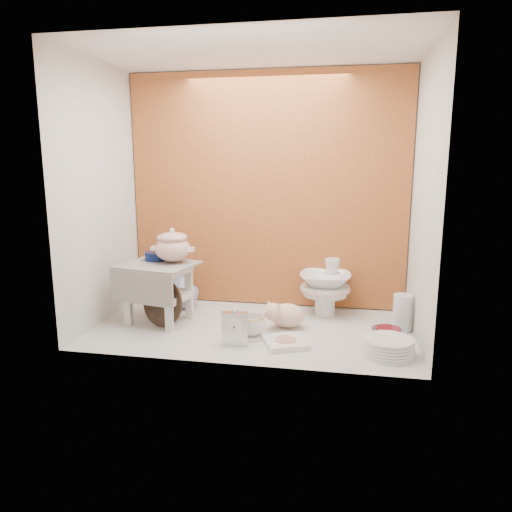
{
  "coord_description": "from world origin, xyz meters",
  "views": [
    {
      "loc": [
        0.5,
        -2.55,
        0.95
      ],
      "look_at": [
        0.02,
        0.02,
        0.42
      ],
      "focal_mm": 33.5,
      "sensor_mm": 36.0,
      "label": 1
    }
  ],
  "objects_px": {
    "blue_white_vase": "(181,289)",
    "mantel_clock": "(235,327)",
    "plush_pig": "(287,315)",
    "dinner_plate_stack": "(388,347)",
    "soup_tureen": "(172,245)",
    "gold_rim_teacup": "(252,325)",
    "floral_platter": "(165,276)",
    "step_stool": "(159,293)",
    "porcelain_tower": "(325,287)",
    "crystal_bowl": "(388,334)"
  },
  "relations": [
    {
      "from": "plush_pig",
      "to": "porcelain_tower",
      "type": "xyz_separation_m",
      "value": [
        0.2,
        0.28,
        0.1
      ]
    },
    {
      "from": "floral_platter",
      "to": "crystal_bowl",
      "type": "xyz_separation_m",
      "value": [
        1.44,
        -0.46,
        -0.14
      ]
    },
    {
      "from": "mantel_clock",
      "to": "soup_tureen",
      "type": "bearing_deg",
      "value": 137.56
    },
    {
      "from": "porcelain_tower",
      "to": "soup_tureen",
      "type": "bearing_deg",
      "value": -163.07
    },
    {
      "from": "soup_tureen",
      "to": "dinner_plate_stack",
      "type": "relative_size",
      "value": 0.96
    },
    {
      "from": "soup_tureen",
      "to": "gold_rim_teacup",
      "type": "relative_size",
      "value": 1.81
    },
    {
      "from": "gold_rim_teacup",
      "to": "step_stool",
      "type": "bearing_deg",
      "value": 165.83
    },
    {
      "from": "soup_tureen",
      "to": "plush_pig",
      "type": "bearing_deg",
      "value": -1.29
    },
    {
      "from": "step_stool",
      "to": "soup_tureen",
      "type": "xyz_separation_m",
      "value": [
        0.08,
        0.05,
        0.28
      ]
    },
    {
      "from": "blue_white_vase",
      "to": "step_stool",
      "type": "bearing_deg",
      "value": -95.39
    },
    {
      "from": "crystal_bowl",
      "to": "step_stool",
      "type": "bearing_deg",
      "value": 177.91
    },
    {
      "from": "gold_rim_teacup",
      "to": "porcelain_tower",
      "type": "distance_m",
      "value": 0.61
    },
    {
      "from": "blue_white_vase",
      "to": "soup_tureen",
      "type": "bearing_deg",
      "value": -78.87
    },
    {
      "from": "blue_white_vase",
      "to": "mantel_clock",
      "type": "height_order",
      "value": "blue_white_vase"
    },
    {
      "from": "gold_rim_teacup",
      "to": "dinner_plate_stack",
      "type": "xyz_separation_m",
      "value": [
        0.71,
        -0.12,
        -0.02
      ]
    },
    {
      "from": "step_stool",
      "to": "gold_rim_teacup",
      "type": "bearing_deg",
      "value": -3.05
    },
    {
      "from": "floral_platter",
      "to": "blue_white_vase",
      "type": "distance_m",
      "value": 0.2
    },
    {
      "from": "floral_platter",
      "to": "gold_rim_teacup",
      "type": "bearing_deg",
      "value": -38.27
    },
    {
      "from": "floral_platter",
      "to": "plush_pig",
      "type": "xyz_separation_m",
      "value": [
        0.89,
        -0.38,
        -0.1
      ]
    },
    {
      "from": "gold_rim_teacup",
      "to": "dinner_plate_stack",
      "type": "height_order",
      "value": "gold_rim_teacup"
    },
    {
      "from": "step_stool",
      "to": "mantel_clock",
      "type": "height_order",
      "value": "step_stool"
    },
    {
      "from": "mantel_clock",
      "to": "dinner_plate_stack",
      "type": "bearing_deg",
      "value": -5.81
    },
    {
      "from": "step_stool",
      "to": "crystal_bowl",
      "type": "relative_size",
      "value": 2.26
    },
    {
      "from": "floral_platter",
      "to": "plush_pig",
      "type": "distance_m",
      "value": 0.97
    },
    {
      "from": "blue_white_vase",
      "to": "dinner_plate_stack",
      "type": "xyz_separation_m",
      "value": [
        1.27,
        -0.57,
        -0.08
      ]
    },
    {
      "from": "floral_platter",
      "to": "plush_pig",
      "type": "bearing_deg",
      "value": -23.43
    },
    {
      "from": "step_stool",
      "to": "plush_pig",
      "type": "distance_m",
      "value": 0.77
    },
    {
      "from": "plush_pig",
      "to": "porcelain_tower",
      "type": "bearing_deg",
      "value": 41.39
    },
    {
      "from": "dinner_plate_stack",
      "to": "plush_pig",
      "type": "bearing_deg",
      "value": 150.58
    },
    {
      "from": "floral_platter",
      "to": "crystal_bowl",
      "type": "distance_m",
      "value": 1.52
    },
    {
      "from": "soup_tureen",
      "to": "mantel_clock",
      "type": "xyz_separation_m",
      "value": [
        0.45,
        -0.33,
        -0.36
      ]
    },
    {
      "from": "mantel_clock",
      "to": "crystal_bowl",
      "type": "xyz_separation_m",
      "value": [
        0.79,
        0.23,
        -0.07
      ]
    },
    {
      "from": "mantel_clock",
      "to": "porcelain_tower",
      "type": "xyz_separation_m",
      "value": [
        0.44,
        0.6,
        0.08
      ]
    },
    {
      "from": "floral_platter",
      "to": "plush_pig",
      "type": "height_order",
      "value": "floral_platter"
    },
    {
      "from": "plush_pig",
      "to": "dinner_plate_stack",
      "type": "distance_m",
      "value": 0.62
    },
    {
      "from": "gold_rim_teacup",
      "to": "porcelain_tower",
      "type": "xyz_separation_m",
      "value": [
        0.37,
        0.47,
        0.11
      ]
    },
    {
      "from": "soup_tureen",
      "to": "mantel_clock",
      "type": "bearing_deg",
      "value": -36.07
    },
    {
      "from": "mantel_clock",
      "to": "step_stool",
      "type": "bearing_deg",
      "value": 145.62
    },
    {
      "from": "gold_rim_teacup",
      "to": "dinner_plate_stack",
      "type": "relative_size",
      "value": 0.53
    },
    {
      "from": "step_stool",
      "to": "soup_tureen",
      "type": "height_order",
      "value": "soup_tureen"
    },
    {
      "from": "porcelain_tower",
      "to": "blue_white_vase",
      "type": "bearing_deg",
      "value": -178.69
    },
    {
      "from": "blue_white_vase",
      "to": "plush_pig",
      "type": "bearing_deg",
      "value": -19.76
    },
    {
      "from": "step_stool",
      "to": "floral_platter",
      "type": "relative_size",
      "value": 1.16
    },
    {
      "from": "soup_tureen",
      "to": "step_stool",
      "type": "bearing_deg",
      "value": -148.23
    },
    {
      "from": "crystal_bowl",
      "to": "mantel_clock",
      "type": "bearing_deg",
      "value": -163.69
    },
    {
      "from": "crystal_bowl",
      "to": "gold_rim_teacup",
      "type": "bearing_deg",
      "value": -172.06
    },
    {
      "from": "step_stool",
      "to": "mantel_clock",
      "type": "bearing_deg",
      "value": -16.9
    },
    {
      "from": "floral_platter",
      "to": "dinner_plate_stack",
      "type": "xyz_separation_m",
      "value": [
        1.43,
        -0.69,
        -0.13
      ]
    },
    {
      "from": "floral_platter",
      "to": "dinner_plate_stack",
      "type": "relative_size",
      "value": 1.37
    },
    {
      "from": "mantel_clock",
      "to": "porcelain_tower",
      "type": "relative_size",
      "value": 0.55
    }
  ]
}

